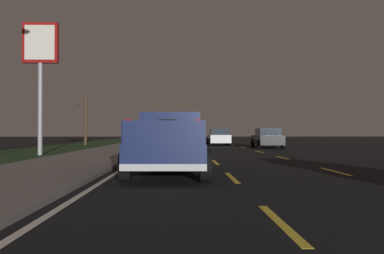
# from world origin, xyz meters

# --- Properties ---
(ground) EXTENTS (144.00, 144.00, 0.00)m
(ground) POSITION_xyz_m (27.00, 0.00, 0.00)
(ground) COLOR black
(sidewalk_shoulder) EXTENTS (108.00, 4.00, 0.12)m
(sidewalk_shoulder) POSITION_xyz_m (27.00, 7.45, 0.06)
(sidewalk_shoulder) COLOR slate
(sidewalk_shoulder) RESTS_ON ground
(grass_verge) EXTENTS (108.00, 6.00, 0.01)m
(grass_verge) POSITION_xyz_m (27.00, 12.45, 0.00)
(grass_verge) COLOR #1E3819
(grass_verge) RESTS_ON ground
(lane_markings) EXTENTS (108.98, 7.04, 0.01)m
(lane_markings) POSITION_xyz_m (30.82, 3.07, 0.00)
(lane_markings) COLOR yellow
(lane_markings) RESTS_ON ground
(pickup_truck) EXTENTS (5.46, 2.35, 1.87)m
(pickup_truck) POSITION_xyz_m (10.70, 3.50, 0.98)
(pickup_truck) COLOR #141E4C
(pickup_truck) RESTS_ON ground
(sedan_white) EXTENTS (4.42, 2.05, 1.54)m
(sedan_white) POSITION_xyz_m (34.18, -0.20, 0.78)
(sedan_white) COLOR silver
(sedan_white) RESTS_ON ground
(sedan_black) EXTENTS (4.45, 2.11, 1.54)m
(sedan_black) POSITION_xyz_m (28.82, -3.46, 0.78)
(sedan_black) COLOR black
(sedan_black) RESTS_ON ground
(gas_price_sign) EXTENTS (0.27, 1.90, 7.19)m
(gas_price_sign) POSITION_xyz_m (20.13, 10.82, 5.41)
(gas_price_sign) COLOR #99999E
(gas_price_sign) RESTS_ON ground
(bare_tree_far) EXTENTS (1.69, 1.54, 5.09)m
(bare_tree_far) POSITION_xyz_m (36.46, 12.48, 2.60)
(bare_tree_far) COLOR #423323
(bare_tree_far) RESTS_ON ground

